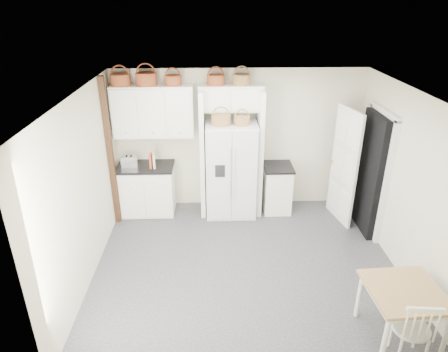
{
  "coord_description": "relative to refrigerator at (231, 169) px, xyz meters",
  "views": [
    {
      "loc": [
        -0.49,
        -4.95,
        3.76
      ],
      "look_at": [
        -0.32,
        0.4,
        1.3
      ],
      "focal_mm": 32.0,
      "sensor_mm": 36.0,
      "label": 1
    }
  ],
  "objects": [
    {
      "name": "floor",
      "position": [
        0.15,
        -1.64,
        -0.87
      ],
      "size": [
        4.5,
        4.5,
        0.0
      ],
      "primitive_type": "plane",
      "color": "#2B2A32",
      "rests_on": "ground"
    },
    {
      "name": "ceiling",
      "position": [
        0.15,
        -1.64,
        1.73
      ],
      "size": [
        4.5,
        4.5,
        0.0
      ],
      "primitive_type": "plane",
      "color": "white",
      "rests_on": "wall_back"
    },
    {
      "name": "wall_back",
      "position": [
        0.15,
        0.36,
        0.43
      ],
      "size": [
        4.5,
        0.0,
        4.5
      ],
      "primitive_type": "plane",
      "rotation": [
        1.57,
        0.0,
        0.0
      ],
      "color": "beige",
      "rests_on": "floor"
    },
    {
      "name": "wall_left",
      "position": [
        -2.1,
        -1.64,
        0.43
      ],
      "size": [
        0.0,
        4.0,
        4.0
      ],
      "primitive_type": "plane",
      "rotation": [
        1.57,
        0.0,
        1.57
      ],
      "color": "beige",
      "rests_on": "floor"
    },
    {
      "name": "wall_right",
      "position": [
        2.4,
        -1.64,
        0.43
      ],
      "size": [
        0.0,
        4.0,
        4.0
      ],
      "primitive_type": "plane",
      "rotation": [
        1.57,
        0.0,
        -1.57
      ],
      "color": "beige",
      "rests_on": "floor"
    },
    {
      "name": "refrigerator",
      "position": [
        0.0,
        0.0,
        0.0
      ],
      "size": [
        0.89,
        0.72,
        1.73
      ],
      "primitive_type": "cube",
      "color": "silver",
      "rests_on": "floor"
    },
    {
      "name": "base_cab_left",
      "position": [
        -1.54,
        0.06,
        -0.42
      ],
      "size": [
        0.97,
        0.61,
        0.89
      ],
      "primitive_type": "cube",
      "color": "white",
      "rests_on": "floor"
    },
    {
      "name": "base_cab_right",
      "position": [
        0.87,
        0.06,
        -0.44
      ],
      "size": [
        0.49,
        0.58,
        0.86
      ],
      "primitive_type": "cube",
      "color": "white",
      "rests_on": "floor"
    },
    {
      "name": "dining_table",
      "position": [
        1.85,
        -3.08,
        -0.52
      ],
      "size": [
        0.87,
        0.87,
        0.69
      ],
      "primitive_type": "cube",
      "rotation": [
        0.0,
        0.0,
        0.06
      ],
      "color": "#A07646",
      "rests_on": "floor"
    },
    {
      "name": "windsor_chair",
      "position": [
        1.82,
        -3.39,
        -0.46
      ],
      "size": [
        0.43,
        0.4,
        0.82
      ],
      "primitive_type": "cube",
      "rotation": [
        0.0,
        0.0,
        -0.09
      ],
      "color": "white",
      "rests_on": "floor"
    },
    {
      "name": "counter_left",
      "position": [
        -1.54,
        0.06,
        0.05
      ],
      "size": [
        1.01,
        0.65,
        0.04
      ],
      "primitive_type": "cube",
      "color": "black",
      "rests_on": "base_cab_left"
    },
    {
      "name": "counter_right",
      "position": [
        0.87,
        0.06,
        0.01
      ],
      "size": [
        0.53,
        0.62,
        0.04
      ],
      "primitive_type": "cube",
      "color": "black",
      "rests_on": "base_cab_right"
    },
    {
      "name": "toaster",
      "position": [
        -1.82,
        0.04,
        0.17
      ],
      "size": [
        0.3,
        0.19,
        0.19
      ],
      "primitive_type": "cube",
      "rotation": [
        0.0,
        0.0,
        0.1
      ],
      "color": "silver",
      "rests_on": "counter_left"
    },
    {
      "name": "cookbook_red",
      "position": [
        -1.42,
        -0.02,
        0.2
      ],
      "size": [
        0.05,
        0.17,
        0.26
      ],
      "primitive_type": "cube",
      "rotation": [
        0.0,
        0.0,
        -0.05
      ],
      "color": "#AB4229",
      "rests_on": "counter_left"
    },
    {
      "name": "cookbook_cream",
      "position": [
        -1.37,
        -0.02,
        0.2
      ],
      "size": [
        0.07,
        0.18,
        0.26
      ],
      "primitive_type": "cube",
      "rotation": [
        0.0,
        0.0,
        0.18
      ],
      "color": "silver",
      "rests_on": "counter_left"
    },
    {
      "name": "basket_upper_a",
      "position": [
        -1.86,
        0.19,
        1.58
      ],
      "size": [
        0.33,
        0.33,
        0.19
      ],
      "primitive_type": "cylinder",
      "color": "brown",
      "rests_on": "upper_cabinet"
    },
    {
      "name": "basket_upper_b",
      "position": [
        -1.42,
        0.19,
        1.59
      ],
      "size": [
        0.35,
        0.35,
        0.21
      ],
      "primitive_type": "cylinder",
      "color": "brown",
      "rests_on": "upper_cabinet"
    },
    {
      "name": "basket_upper_c",
      "position": [
        -0.98,
        0.19,
        1.57
      ],
      "size": [
        0.28,
        0.28,
        0.16
      ],
      "primitive_type": "cylinder",
      "color": "brown",
      "rests_on": "upper_cabinet"
    },
    {
      "name": "basket_bridge_a",
      "position": [
        -0.26,
        0.19,
        1.57
      ],
      "size": [
        0.3,
        0.3,
        0.17
      ],
      "primitive_type": "cylinder",
      "color": "brown",
      "rests_on": "bridge_cabinet"
    },
    {
      "name": "basket_bridge_b",
      "position": [
        0.17,
        0.19,
        1.57
      ],
      "size": [
        0.31,
        0.31,
        0.18
      ],
      "primitive_type": "cylinder",
      "color": "brown",
      "rests_on": "bridge_cabinet"
    },
    {
      "name": "basket_fridge_a",
      "position": [
        -0.18,
        -0.1,
        0.95
      ],
      "size": [
        0.33,
        0.33,
        0.17
      ],
      "primitive_type": "cylinder",
      "color": "brown",
      "rests_on": "refrigerator"
    },
    {
      "name": "basket_fridge_b",
      "position": [
        0.17,
        -0.1,
        0.94
      ],
      "size": [
        0.27,
        0.27,
        0.15
      ],
      "primitive_type": "cylinder",
      "color": "brown",
      "rests_on": "refrigerator"
    },
    {
      "name": "upper_cabinet",
      "position": [
        -1.35,
        0.19,
        1.03
      ],
      "size": [
        1.4,
        0.34,
        0.9
      ],
      "primitive_type": "cube",
      "color": "white",
      "rests_on": "wall_back"
    },
    {
      "name": "bridge_cabinet",
      "position": [
        -0.0,
        0.19,
        1.26
      ],
      "size": [
        1.12,
        0.34,
        0.45
      ],
      "primitive_type": "cube",
      "color": "white",
      "rests_on": "wall_back"
    },
    {
      "name": "fridge_panel_left",
      "position": [
        -0.51,
        0.06,
        0.28
      ],
      "size": [
        0.08,
        0.6,
        2.3
      ],
      "primitive_type": "cube",
      "color": "white",
      "rests_on": "floor"
    },
    {
      "name": "fridge_panel_right",
      "position": [
        0.51,
        0.06,
        0.28
      ],
      "size": [
        0.08,
        0.6,
        2.3
      ],
      "primitive_type": "cube",
      "color": "white",
      "rests_on": "floor"
    },
    {
      "name": "trim_post",
      "position": [
        -2.05,
        -0.29,
        0.43
      ],
      "size": [
        0.09,
        0.09,
        2.6
      ],
      "primitive_type": "cube",
      "color": "#372614",
      "rests_on": "floor"
    },
    {
      "name": "doorway_void",
      "position": [
        2.31,
        -0.64,
        0.16
      ],
      "size": [
        0.18,
        0.85,
        2.05
      ],
      "primitive_type": "cube",
      "color": "black",
      "rests_on": "floor"
    },
    {
      "name": "door_slab",
      "position": [
        1.95,
        -0.3,
        0.16
      ],
      "size": [
        0.21,
        0.79,
        2.05
      ],
      "primitive_type": "cube",
      "rotation": [
        0.0,
        0.0,
        -1.36
      ],
      "color": "white",
      "rests_on": "floor"
    }
  ]
}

